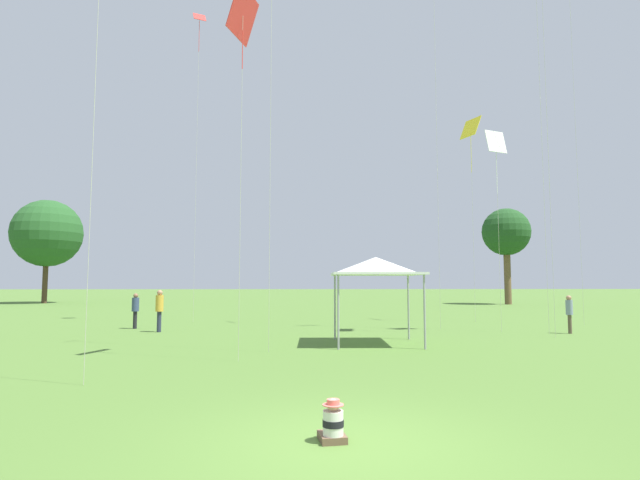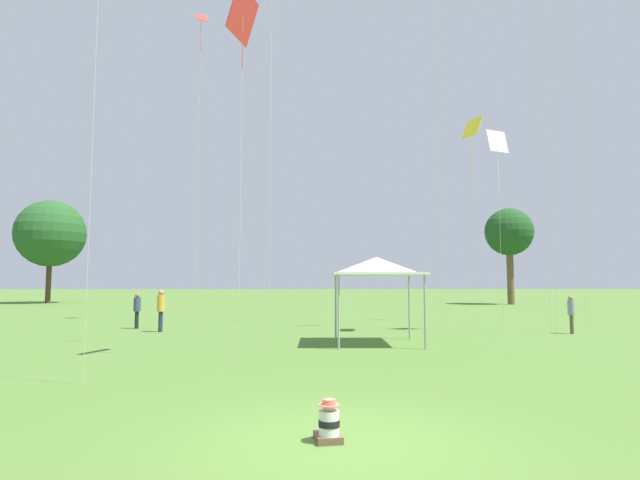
# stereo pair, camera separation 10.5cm
# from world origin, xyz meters

# --- Properties ---
(ground_plane) EXTENTS (300.00, 300.00, 0.00)m
(ground_plane) POSITION_xyz_m (0.00, 0.00, 0.00)
(ground_plane) COLOR #4C702D
(seated_toddler) EXTENTS (0.41, 0.49, 0.59)m
(seated_toddler) POSITION_xyz_m (-0.19, 0.12, 0.25)
(seated_toddler) COLOR brown
(seated_toddler) RESTS_ON ground
(person_standing_0) EXTENTS (0.45, 0.45, 1.85)m
(person_standing_0) POSITION_xyz_m (-6.90, 15.58, 1.12)
(person_standing_0) COLOR #282D42
(person_standing_0) RESTS_ON ground
(person_standing_2) EXTENTS (0.39, 0.39, 1.63)m
(person_standing_2) POSITION_xyz_m (10.91, 14.23, 0.99)
(person_standing_2) COLOR brown
(person_standing_2) RESTS_ON ground
(person_standing_3) EXTENTS (0.46, 0.46, 1.67)m
(person_standing_3) POSITION_xyz_m (-8.49, 17.22, 1.00)
(person_standing_3) COLOR black
(person_standing_3) RESTS_ON ground
(canopy_tent) EXTENTS (3.26, 3.26, 3.10)m
(canopy_tent) POSITION_xyz_m (2.07, 10.99, 2.76)
(canopy_tent) COLOR white
(canopy_tent) RESTS_ON ground
(kite_2) EXTENTS (0.82, 0.69, 17.79)m
(kite_2) POSITION_xyz_m (-6.55, 20.97, 16.00)
(kite_2) COLOR red
(kite_2) RESTS_ON ground
(kite_3) EXTENTS (1.09, 0.64, 9.11)m
(kite_3) POSITION_xyz_m (8.23, 14.98, 8.35)
(kite_3) COLOR white
(kite_3) RESTS_ON ground
(kite_6) EXTENTS (0.85, 1.44, 10.74)m
(kite_6) POSITION_xyz_m (-2.38, 7.26, 9.92)
(kite_6) COLOR red
(kite_6) RESTS_ON ground
(kite_9) EXTENTS (0.98, 1.36, 11.56)m
(kite_9) POSITION_xyz_m (9.01, 20.48, 10.72)
(kite_9) COLOR yellow
(kite_9) RESTS_ON ground
(distant_tree_0) EXTENTS (7.04, 7.04, 10.85)m
(distant_tree_0) POSITION_xyz_m (-27.36, 46.36, 7.31)
(distant_tree_0) COLOR #473323
(distant_tree_0) RESTS_ON ground
(distant_tree_1) EXTENTS (4.73, 4.73, 9.60)m
(distant_tree_1) POSITION_xyz_m (19.97, 42.08, 7.13)
(distant_tree_1) COLOR brown
(distant_tree_1) RESTS_ON ground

